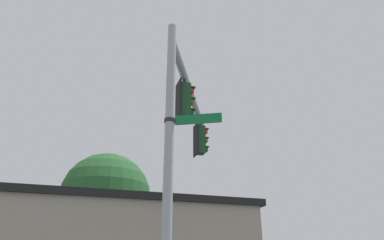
% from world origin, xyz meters
% --- Properties ---
extents(signal_pole, '(0.21, 0.21, 7.65)m').
position_xyz_m(signal_pole, '(0.00, 0.00, 3.83)').
color(signal_pole, '#ADB2B7').
rests_on(signal_pole, ground).
extents(mast_arm, '(4.82, 2.61, 0.22)m').
position_xyz_m(mast_arm, '(-2.36, 1.21, 7.18)').
color(mast_arm, '#ADB2B7').
extents(traffic_light_nearest_pole, '(0.54, 0.49, 1.31)m').
position_xyz_m(traffic_light_nearest_pole, '(-1.51, 0.79, 6.38)').
color(traffic_light_nearest_pole, black).
extents(traffic_light_mid_inner, '(0.54, 0.49, 1.31)m').
position_xyz_m(traffic_light_mid_inner, '(-4.38, 2.26, 6.38)').
color(traffic_light_mid_inner, black).
extents(street_name_sign, '(0.67, 1.17, 0.22)m').
position_xyz_m(street_name_sign, '(0.17, 0.34, 5.05)').
color(street_name_sign, '#147238').
extents(tree_by_storefront, '(4.46, 4.46, 7.53)m').
position_xyz_m(tree_by_storefront, '(-11.00, -0.49, 5.29)').
color(tree_by_storefront, '#4C3823').
rests_on(tree_by_storefront, ground).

